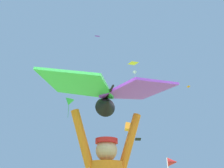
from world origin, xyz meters
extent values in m
sphere|color=tan|center=(-0.31, 0.02, 1.49)|extent=(0.23, 0.23, 0.23)
cylinder|color=red|center=(-0.31, 0.02, 1.59)|extent=(0.30, 0.30, 0.05)
cylinder|color=orange|center=(-0.06, 0.09, 1.61)|extent=(0.29, 0.16, 0.62)
cylinder|color=orange|center=(-0.57, -0.05, 1.61)|extent=(0.29, 0.16, 0.62)
cylinder|color=black|center=(-0.31, 0.02, 2.11)|extent=(0.20, 0.61, 0.02)
cube|color=purple|center=(0.07, 0.03, 2.19)|extent=(0.96, 0.95, 0.18)
cube|color=green|center=(-0.64, -0.17, 2.19)|extent=(0.82, 0.73, 0.18)
cone|color=black|center=(-0.31, 0.02, 2.01)|extent=(0.29, 0.26, 0.24)
pyramid|color=purple|center=(-3.46, 23.70, 20.80)|extent=(0.95, 0.90, 0.43)
pyramid|color=yellow|center=(0.83, 14.31, 10.85)|extent=(0.87, 0.87, 0.19)
cone|color=green|center=(-7.66, 27.65, 12.46)|extent=(1.78, 1.70, 1.40)
cylinder|color=#237931|center=(-7.66, 27.65, 11.09)|extent=(0.05, 0.05, 1.78)
cone|color=white|center=(2.24, 34.91, 20.66)|extent=(1.00, 1.09, 0.88)
cylinder|color=#A4A4A4|center=(2.24, 34.91, 19.86)|extent=(0.03, 0.03, 1.04)
pyramid|color=orange|center=(10.61, 32.04, 16.47)|extent=(0.58, 0.56, 0.23)
pyramid|color=orange|center=(-6.23, 25.89, 9.26)|extent=(0.58, 0.59, 0.20)
cube|color=orange|center=(0.36, 22.13, 7.42)|extent=(0.69, 0.80, 1.00)
pyramid|color=black|center=(1.70, 26.38, 6.95)|extent=(1.01, 0.99, 0.36)
cone|color=red|center=(1.25, 4.43, 1.85)|extent=(0.28, 0.24, 0.24)
camera|label=1|loc=(-0.13, -2.48, 1.10)|focal=36.88mm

